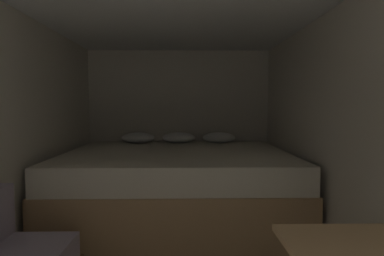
# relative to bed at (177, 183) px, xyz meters

# --- Properties ---
(wall_back) EXTENTS (2.71, 0.05, 2.08)m
(wall_back) POSITION_rel_bed_xyz_m (0.00, 1.07, 0.65)
(wall_back) COLOR beige
(wall_back) RESTS_ON ground
(wall_right) EXTENTS (0.05, 4.89, 2.08)m
(wall_right) POSITION_rel_bed_xyz_m (1.33, -1.40, 0.65)
(wall_right) COLOR beige
(wall_right) RESTS_ON ground
(bed) EXTENTS (2.49, 2.02, 0.91)m
(bed) POSITION_rel_bed_xyz_m (0.00, 0.00, 0.00)
(bed) COLOR tan
(bed) RESTS_ON ground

